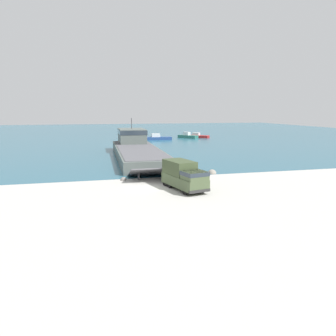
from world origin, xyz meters
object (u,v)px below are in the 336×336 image
object	(u,v)px
military_truck	(184,175)
moored_boat_c	(157,138)
landing_craft	(136,148)
moored_boat_a	(188,136)
moored_boat_b	(197,136)
mooring_bollard	(139,176)
soldier_on_ramp	(204,179)

from	to	relation	value
military_truck	moored_boat_c	size ratio (longest dim) A/B	0.83
landing_craft	military_truck	bearing A→B (deg)	-85.38
moored_boat_c	moored_boat_a	bearing A→B (deg)	114.46
military_truck	moored_boat_b	size ratio (longest dim) A/B	1.01
landing_craft	mooring_bollard	size ratio (longest dim) A/B	44.52
landing_craft	moored_boat_c	distance (m)	37.07
moored_boat_b	landing_craft	bearing A→B (deg)	7.64
military_truck	moored_boat_c	world-z (taller)	military_truck
moored_boat_a	moored_boat_c	bearing A→B (deg)	-16.63
soldier_on_ramp	mooring_bollard	bearing A→B (deg)	-34.63
moored_boat_c	mooring_bollard	distance (m)	59.60
mooring_bollard	soldier_on_ramp	bearing A→B (deg)	-42.81
military_truck	mooring_bollard	bearing A→B (deg)	-159.98
landing_craft	mooring_bollard	xyz separation A→B (m)	(-3.07, -22.61, -1.30)
moored_boat_a	moored_boat_b	distance (m)	3.75
military_truck	moored_boat_c	xyz separation A→B (m)	(10.73, 64.21, -1.02)
moored_boat_a	mooring_bollard	world-z (taller)	moored_boat_a
military_truck	soldier_on_ramp	distance (m)	2.67
landing_craft	moored_boat_a	distance (m)	45.77
landing_craft	military_truck	size ratio (longest dim) A/B	5.38
landing_craft	soldier_on_ramp	world-z (taller)	landing_craft
moored_boat_b	soldier_on_ramp	bearing A→B (deg)	23.06
soldier_on_ramp	moored_boat_b	distance (m)	72.89
military_truck	moored_boat_a	world-z (taller)	military_truck
military_truck	moored_boat_b	distance (m)	73.88
military_truck	soldier_on_ramp	bearing A→B (deg)	79.50
moored_boat_b	moored_boat_c	world-z (taller)	moored_boat_c
military_truck	soldier_on_ramp	size ratio (longest dim) A/B	3.98
moored_boat_b	moored_boat_a	bearing A→B (deg)	-37.37
military_truck	landing_craft	bearing A→B (deg)	169.03
soldier_on_ramp	moored_boat_b	size ratio (longest dim) A/B	0.25
moored_boat_a	soldier_on_ramp	bearing A→B (deg)	36.52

